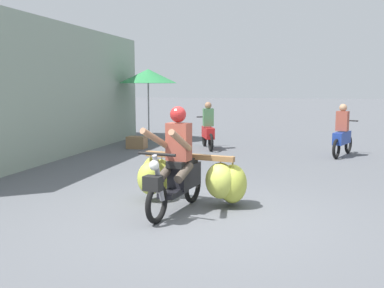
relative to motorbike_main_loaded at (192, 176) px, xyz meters
The scene contains 6 objects.
ground_plane 0.76m from the motorbike_main_loaded, 73.49° to the right, with size 120.00×120.00×0.00m, color #56595E.
motorbike_main_loaded is the anchor object (origin of this frame).
motorbike_distant_ahead_left 6.30m from the motorbike_main_loaded, 99.52° to the left, with size 0.76×1.53×1.40m.
motorbike_distant_ahead_right 6.34m from the motorbike_main_loaded, 64.73° to the left, with size 0.74×1.54×1.40m.
market_umbrella_near_shop 8.64m from the motorbike_main_loaded, 113.86° to the left, with size 1.95×1.95×2.43m.
produce_crate 6.65m from the motorbike_main_loaded, 118.28° to the left, with size 0.56×0.40×0.36m, color olive.
Camera 1 is at (1.45, -6.05, 1.88)m, focal length 41.57 mm.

